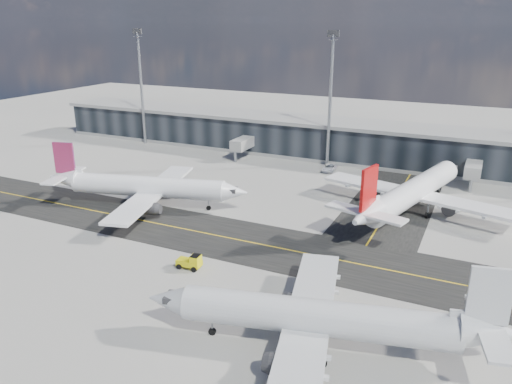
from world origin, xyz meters
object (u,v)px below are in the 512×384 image
at_px(baggage_tug, 191,262).
at_px(airliner_af, 145,187).
at_px(airliner_redtail, 413,192).
at_px(service_van, 329,168).
at_px(airliner_near, 322,319).

bearing_deg(baggage_tug, airliner_af, -133.77).
relative_size(airliner_redtail, service_van, 7.54).
bearing_deg(service_van, baggage_tug, -96.11).
bearing_deg(airliner_near, airliner_af, 44.64).
distance_m(airliner_redtail, airliner_near, 41.58).
relative_size(airliner_af, airliner_redtail, 0.92).
distance_m(airliner_af, airliner_redtail, 45.49).
bearing_deg(baggage_tug, airliner_redtail, 141.29).
height_order(airliner_af, baggage_tug, airliner_af).
distance_m(airliner_af, service_van, 41.01).
relative_size(airliner_near, baggage_tug, 10.58).
xyz_separation_m(airliner_af, baggage_tug, (19.78, -16.53, -2.52)).
bearing_deg(airliner_near, baggage_tug, 53.57).
bearing_deg(baggage_tug, airliner_near, 62.96).
distance_m(airliner_near, baggage_tug, 22.61).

